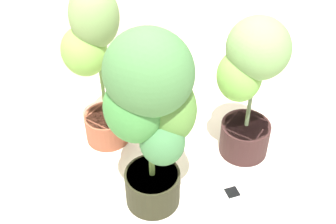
% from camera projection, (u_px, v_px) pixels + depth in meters
% --- Properties ---
extents(ground_plane, '(8.00, 8.00, 0.00)m').
position_uv_depth(ground_plane, '(186.00, 156.00, 2.37)').
color(ground_plane, silver).
rests_on(ground_plane, ground).
extents(potted_plant_front_left, '(0.48, 0.48, 0.94)m').
position_uv_depth(potted_plant_front_left, '(152.00, 110.00, 1.77)').
color(potted_plant_front_left, black).
rests_on(potted_plant_front_left, ground).
extents(potted_plant_front_right, '(0.37, 0.38, 0.81)m').
position_uv_depth(potted_plant_front_right, '(250.00, 80.00, 2.09)').
color(potted_plant_front_right, '#351D1C').
rests_on(potted_plant_front_right, ground).
extents(potted_plant_back_left, '(0.37, 0.33, 0.92)m').
position_uv_depth(potted_plant_back_left, '(95.00, 60.00, 2.13)').
color(potted_plant_back_left, brown).
rests_on(potted_plant_back_left, ground).
extents(hygrometer_box, '(0.10, 0.10, 0.03)m').
position_uv_depth(hygrometer_box, '(232.00, 194.00, 2.15)').
color(hygrometer_box, white).
rests_on(hygrometer_box, ground).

